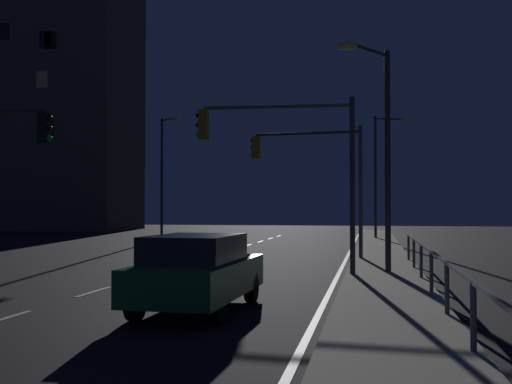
# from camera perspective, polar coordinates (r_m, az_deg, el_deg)

# --- Properties ---
(ground_plane) EXTENTS (112.00, 112.00, 0.00)m
(ground_plane) POSITION_cam_1_polar(r_m,az_deg,el_deg) (20.62, -9.22, -7.36)
(ground_plane) COLOR black
(ground_plane) RESTS_ON ground
(sidewalk_right) EXTENTS (2.33, 77.00, 0.14)m
(sidewalk_right) POSITION_cam_1_polar(r_m,az_deg,el_deg) (19.42, 11.62, -7.50)
(sidewalk_right) COLOR #9E937F
(sidewalk_right) RESTS_ON ground
(lane_markings_center) EXTENTS (0.14, 50.00, 0.01)m
(lane_markings_center) POSITION_cam_1_polar(r_m,az_deg,el_deg) (23.93, -6.37, -6.53)
(lane_markings_center) COLOR silver
(lane_markings_center) RESTS_ON ground
(lane_edge_line) EXTENTS (0.14, 53.00, 0.01)m
(lane_edge_line) POSITION_cam_1_polar(r_m,az_deg,el_deg) (24.43, 8.05, -6.42)
(lane_edge_line) COLOR silver
(lane_edge_line) RESTS_ON ground
(car) EXTENTS (1.97, 4.46, 1.57)m
(car) POSITION_cam_1_polar(r_m,az_deg,el_deg) (13.05, -5.34, -7.18)
(car) COLOR #14592D
(car) RESTS_ON ground
(traffic_light_mid_left) EXTENTS (4.92, 0.53, 5.36)m
(traffic_light_mid_left) POSITION_cam_1_polar(r_m,az_deg,el_deg) (19.28, 2.38, 4.03)
(traffic_light_mid_left) COLOR #38383D
(traffic_light_mid_left) RESTS_ON sidewalk_right
(traffic_light_mid_right) EXTENTS (4.67, 0.68, 5.30)m
(traffic_light_mid_right) POSITION_cam_1_polar(r_m,az_deg,el_deg) (25.74, 5.00, 2.54)
(traffic_light_mid_right) COLOR #4C4C51
(traffic_light_mid_right) RESTS_ON sidewalk_right
(street_lamp_corner) EXTENTS (1.54, 2.06, 6.93)m
(street_lamp_corner) POSITION_cam_1_polar(r_m,az_deg,el_deg) (19.76, 11.25, 5.11)
(street_lamp_corner) COLOR #2D3033
(street_lamp_corner) RESTS_ON sidewalk_right
(street_lamp_across_street) EXTENTS (2.14, 0.87, 8.13)m
(street_lamp_across_street) POSITION_cam_1_polar(r_m,az_deg,el_deg) (42.76, 11.24, 2.40)
(street_lamp_across_street) COLOR #38383D
(street_lamp_across_street) RESTS_ON sidewalk_right
(street_lamp_mid_block) EXTENTS (1.71, 1.62, 8.18)m
(street_lamp_mid_block) POSITION_cam_1_polar(r_m,az_deg,el_deg) (42.36, -8.39, 2.27)
(street_lamp_mid_block) COLOR #38383D
(street_lamp_mid_block) RESTS_ON ground
(barrier_fence) EXTENTS (0.09, 24.87, 0.98)m
(barrier_fence) POSITION_cam_1_polar(r_m,az_deg,el_deg) (12.34, 17.01, -7.17)
(barrier_fence) COLOR #59595E
(barrier_fence) RESTS_ON sidewalk_right
(building_distant) EXTENTS (19.86, 9.62, 27.99)m
(building_distant) POSITION_cam_1_polar(r_m,az_deg,el_deg) (66.59, -19.66, 8.89)
(building_distant) COLOR brown
(building_distant) RESTS_ON ground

